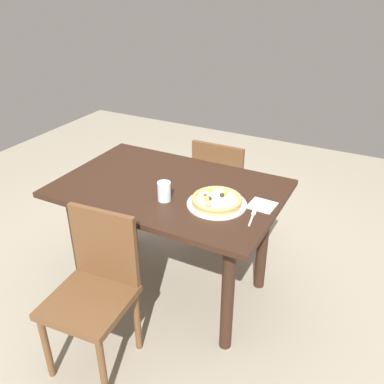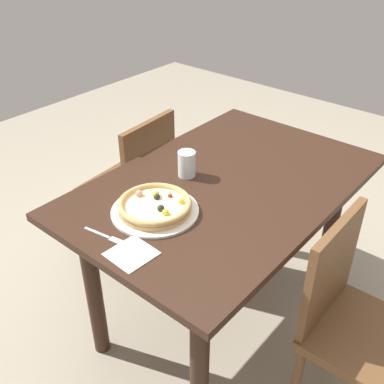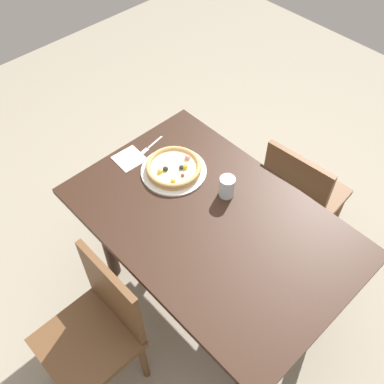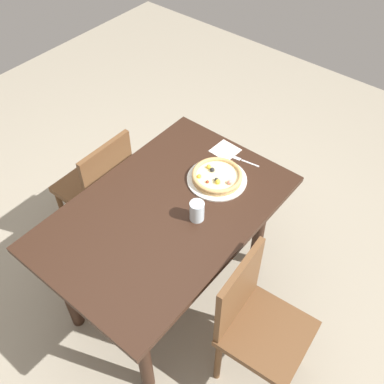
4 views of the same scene
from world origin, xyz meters
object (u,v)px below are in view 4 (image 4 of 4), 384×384
(chair_near, at_px, (257,322))
(plate, at_px, (217,179))
(drinking_glass, at_px, (197,211))
(napkin, at_px, (225,150))
(chair_far, at_px, (99,186))
(pizza, at_px, (217,176))
(dining_table, at_px, (167,226))
(fork, at_px, (243,161))

(chair_near, distance_m, plate, 0.77)
(drinking_glass, relative_size, napkin, 0.79)
(chair_far, distance_m, napkin, 0.84)
(chair_near, height_order, pizza, chair_near)
(pizza, bearing_deg, chair_far, 110.35)
(plate, xyz_separation_m, drinking_glass, (-0.28, -0.09, 0.05))
(dining_table, distance_m, fork, 0.58)
(napkin, bearing_deg, dining_table, -176.53)
(chair_near, height_order, fork, chair_near)
(chair_near, height_order, plate, chair_near)
(chair_far, height_order, drinking_glass, drinking_glass)
(fork, bearing_deg, dining_table, 70.87)
(chair_near, xyz_separation_m, plate, (0.42, 0.57, 0.31))
(chair_far, relative_size, pizza, 3.13)
(dining_table, bearing_deg, plate, -11.94)
(napkin, bearing_deg, plate, -154.39)
(dining_table, relative_size, plate, 4.01)
(dining_table, xyz_separation_m, chair_far, (0.08, 0.65, -0.18))
(dining_table, height_order, napkin, napkin)
(chair_near, relative_size, pizza, 3.13)
(pizza, relative_size, fork, 1.67)
(pizza, bearing_deg, fork, -6.76)
(chair_near, relative_size, drinking_glass, 7.85)
(pizza, bearing_deg, dining_table, 168.04)
(chair_far, bearing_deg, drinking_glass, -91.52)
(chair_near, xyz_separation_m, fork, (0.63, 0.55, 0.31))
(fork, distance_m, drinking_glass, 0.50)
(plate, distance_m, pizza, 0.03)
(pizza, xyz_separation_m, fork, (0.22, -0.03, -0.03))
(chair_near, xyz_separation_m, drinking_glass, (0.14, 0.49, 0.36))
(dining_table, distance_m, drinking_glass, 0.25)
(drinking_glass, bearing_deg, chair_far, 88.99)
(dining_table, height_order, drinking_glass, drinking_glass)
(chair_far, xyz_separation_m, pizza, (0.27, -0.72, 0.33))
(drinking_glass, distance_m, napkin, 0.54)
(plate, relative_size, drinking_glass, 2.98)
(pizza, relative_size, drinking_glass, 2.51)
(pizza, xyz_separation_m, drinking_glass, (-0.28, -0.09, 0.02))
(chair_near, height_order, chair_far, same)
(plate, height_order, pizza, pizza)
(plate, bearing_deg, drinking_glass, -163.13)
(plate, relative_size, napkin, 2.35)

